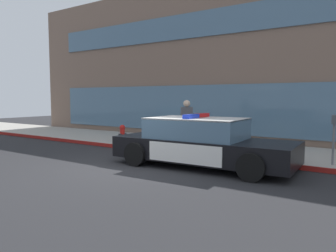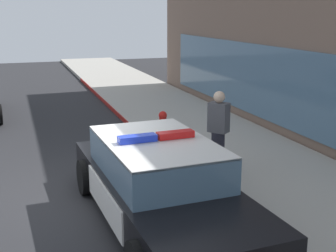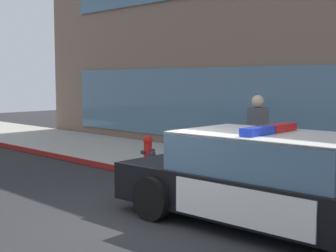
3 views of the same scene
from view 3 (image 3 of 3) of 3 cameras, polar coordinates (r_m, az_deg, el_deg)
name	(u,v)px [view 3 (image 3 of 3)]	position (r m, az deg, el deg)	size (l,w,h in m)	color
ground	(134,222)	(7.33, -4.17, -11.49)	(48.00, 48.00, 0.00)	#262628
sidewalk	(279,177)	(10.43, 13.24, -6.05)	(48.00, 3.55, 0.15)	#A39E93
curb_red_paint	(228,192)	(8.98, 7.23, -7.83)	(28.80, 0.04, 0.14)	maroon
police_cruiser	(277,182)	(7.06, 13.03, -6.59)	(5.17, 2.25, 1.49)	black
fire_hydrant	(148,151)	(10.97, -2.42, -3.07)	(0.34, 0.39, 0.73)	red
pedestrian_on_sidewalk	(257,139)	(9.31, 10.69, -1.53)	(0.47, 0.45, 1.71)	#23232D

